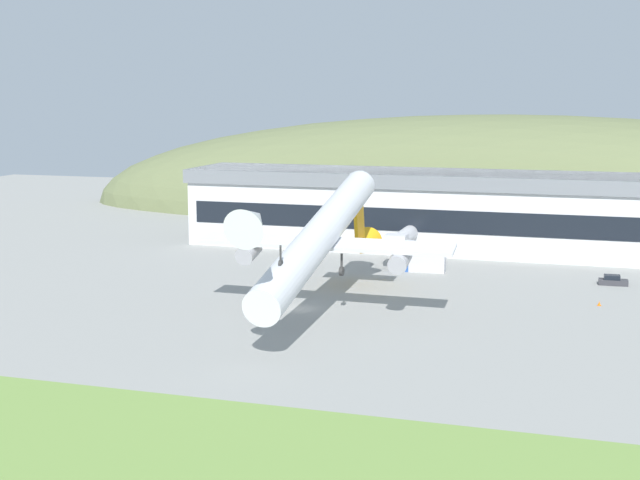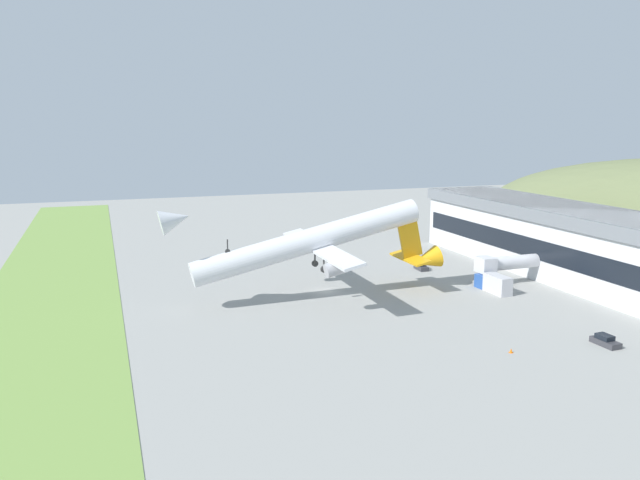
# 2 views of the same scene
# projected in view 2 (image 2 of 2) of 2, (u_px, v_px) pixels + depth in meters

# --- Properties ---
(ground_plane) EXTENTS (306.21, 306.21, 0.00)m
(ground_plane) POSITION_uv_depth(u_px,v_px,m) (325.00, 292.00, 111.52)
(ground_plane) COLOR gray
(grass_strip_foreground) EXTENTS (275.59, 22.49, 0.08)m
(grass_strip_foreground) POSITION_uv_depth(u_px,v_px,m) (46.00, 318.00, 96.52)
(grass_strip_foreground) COLOR #759947
(grass_strip_foreground) RESTS_ON ground_plane
(terminal_building) EXTENTS (85.13, 17.64, 13.65)m
(terminal_building) POSITION_uv_depth(u_px,v_px,m) (577.00, 240.00, 119.31)
(terminal_building) COLOR silver
(terminal_building) RESTS_ON ground_plane
(jetway_0) EXTENTS (3.38, 12.63, 5.43)m
(jetway_0) POSITION_uv_depth(u_px,v_px,m) (504.00, 263.00, 116.13)
(jetway_0) COLOR silver
(jetway_0) RESTS_ON ground_plane
(cargo_airplane) EXTENTS (32.02, 49.74, 14.73)m
(cargo_airplane) POSITION_uv_depth(u_px,v_px,m) (314.00, 243.00, 105.04)
(cargo_airplane) COLOR silver
(service_car_0) EXTENTS (4.09, 1.95, 1.45)m
(service_car_0) POSITION_uv_depth(u_px,v_px,m) (605.00, 341.00, 84.66)
(service_car_0) COLOR #333338
(service_car_0) RESTS_ON ground_plane
(service_car_1) EXTENTS (3.70, 1.98, 1.57)m
(service_car_1) POSITION_uv_depth(u_px,v_px,m) (421.00, 267.00, 127.94)
(service_car_1) COLOR #333338
(service_car_1) RESTS_ON ground_plane
(fuel_truck) EXTENTS (8.23, 2.65, 3.24)m
(fuel_truck) POSITION_uv_depth(u_px,v_px,m) (494.00, 283.00, 111.19)
(fuel_truck) COLOR #264C99
(fuel_truck) RESTS_ON ground_plane
(traffic_cone_0) EXTENTS (0.52, 0.52, 0.58)m
(traffic_cone_0) POSITION_uv_depth(u_px,v_px,m) (511.00, 351.00, 81.96)
(traffic_cone_0) COLOR orange
(traffic_cone_0) RESTS_ON ground_plane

